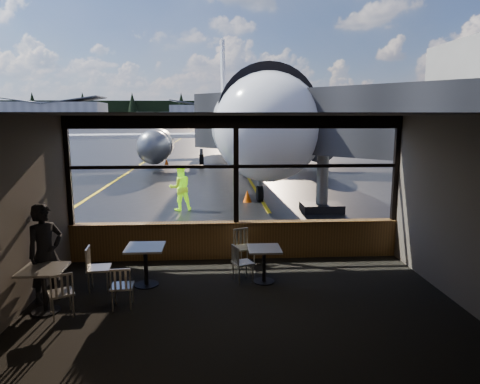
{
  "coord_description": "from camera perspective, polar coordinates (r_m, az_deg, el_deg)",
  "views": [
    {
      "loc": [
        -0.55,
        -10.19,
        3.44
      ],
      "look_at": [
        0.16,
        1.0,
        1.5
      ],
      "focal_mm": 32.0,
      "sensor_mm": 36.0,
      "label": 1
    }
  ],
  "objects": [
    {
      "name": "cafe_table_near",
      "position": [
        9.17,
        3.22,
        -9.71
      ],
      "size": [
        0.69,
        0.69,
        0.75
      ],
      "primitive_type": null,
      "color": "#9E9891",
      "rests_on": "carpet_floor"
    },
    {
      "name": "wall_left",
      "position": [
        8.16,
        -28.6,
        -3.38
      ],
      "size": [
        0.04,
        6.0,
        3.5
      ],
      "primitive_type": "cube",
      "color": "#524A42",
      "rests_on": "ground"
    },
    {
      "name": "mullion_right",
      "position": [
        11.21,
        20.09,
        2.86
      ],
      "size": [
        0.12,
        0.12,
        2.6
      ],
      "primitive_type": "cube",
      "color": "black",
      "rests_on": "ground"
    },
    {
      "name": "chair_left_s",
      "position": [
        8.28,
        -22.75,
        -12.36
      ],
      "size": [
        0.62,
        0.62,
        0.85
      ],
      "primitive_type": null,
      "rotation": [
        0.0,
        0.0,
        0.48
      ],
      "color": "#A9A499",
      "rests_on": "carpet_floor"
    },
    {
      "name": "fuel_tank_b",
      "position": [
        193.18,
        -9.54,
        9.57
      ],
      "size": [
        8.0,
        8.0,
        6.0
      ],
      "primitive_type": "cylinder",
      "color": "silver",
      "rests_on": "ground_plane"
    },
    {
      "name": "ground_crew",
      "position": [
        16.24,
        -7.99,
        0.57
      ],
      "size": [
        1.0,
        0.88,
        1.71
      ],
      "primitive_type": "imported",
      "rotation": [
        0.0,
        0.0,
        3.47
      ],
      "color": "#BFF219",
      "rests_on": "ground_plane"
    },
    {
      "name": "hangar_right",
      "position": [
        197.71,
        14.44,
        10.27
      ],
      "size": [
        50.0,
        20.0,
        12.0
      ],
      "primitive_type": null,
      "color": "silver",
      "rests_on": "ground_plane"
    },
    {
      "name": "chair_near_n",
      "position": [
        10.11,
        0.59,
        -7.45
      ],
      "size": [
        0.63,
        0.63,
        0.88
      ],
      "primitive_type": null,
      "rotation": [
        0.0,
        0.0,
        3.56
      ],
      "color": "#AFAB9E",
      "rests_on": "carpet_floor"
    },
    {
      "name": "window_transom",
      "position": [
        10.27,
        -0.54,
        3.44
      ],
      "size": [
        8.0,
        0.1,
        0.08
      ],
      "primitive_type": "cube",
      "color": "black",
      "rests_on": "ground"
    },
    {
      "name": "mullion_centre",
      "position": [
        10.28,
        -0.53,
        2.88
      ],
      "size": [
        0.12,
        0.12,
        2.6
      ],
      "primitive_type": "cube",
      "color": "black",
      "rests_on": "ground"
    },
    {
      "name": "wall_right",
      "position": [
        8.68,
        28.11,
        -2.6
      ],
      "size": [
        0.04,
        6.0,
        3.5
      ],
      "primitive_type": "cube",
      "color": "#524A42",
      "rests_on": "ground"
    },
    {
      "name": "cone_wing",
      "position": [
        31.42,
        -9.78,
        3.9
      ],
      "size": [
        0.39,
        0.39,
        0.54
      ],
      "primitive_type": "cone",
      "color": "orange",
      "rests_on": "ground_plane"
    },
    {
      "name": "jet_bridge",
      "position": [
        16.27,
        11.22,
        5.87
      ],
      "size": [
        8.9,
        10.88,
        4.75
      ],
      "primitive_type": null,
      "color": "#2D2E30",
      "rests_on": "ground_plane"
    },
    {
      "name": "wall_back",
      "position": [
        4.56,
        3.65,
        -12.02
      ],
      "size": [
        8.0,
        0.04,
        3.5
      ],
      "primitive_type": "cube",
      "color": "#524A42",
      "rests_on": "ground"
    },
    {
      "name": "cafe_table_left",
      "position": [
        8.57,
        -24.6,
        -11.83
      ],
      "size": [
        0.75,
        0.75,
        0.82
      ],
      "primitive_type": null,
      "color": "#9D9990",
      "rests_on": "carpet_floor"
    },
    {
      "name": "fuel_tank_a",
      "position": [
        194.44,
        -12.51,
        9.48
      ],
      "size": [
        8.0,
        8.0,
        6.0
      ],
      "primitive_type": "cylinder",
      "color": "silver",
      "rests_on": "ground_plane"
    },
    {
      "name": "window_sill",
      "position": [
        10.64,
        -0.52,
        -6.51
      ],
      "size": [
        8.0,
        0.28,
        0.9
      ],
      "primitive_type": "cube",
      "color": "brown",
      "rests_on": "ground"
    },
    {
      "name": "ground_plane",
      "position": [
        130.24,
        -3.42,
        8.3
      ],
      "size": [
        520.0,
        520.0,
        0.0
      ],
      "primitive_type": "plane",
      "color": "black",
      "rests_on": "ground"
    },
    {
      "name": "chair_mid_s",
      "position": [
        8.27,
        -15.41,
        -12.06
      ],
      "size": [
        0.47,
        0.47,
        0.82
      ],
      "primitive_type": null,
      "rotation": [
        0.0,
        0.0,
        0.06
      ],
      "color": "beige",
      "rests_on": "carpet_floor"
    },
    {
      "name": "airliner",
      "position": [
        30.17,
        -0.62,
        14.17
      ],
      "size": [
        32.26,
        38.33,
        11.45
      ],
      "primitive_type": null,
      "rotation": [
        0.0,
        0.0,
        0.03
      ],
      "color": "white",
      "rests_on": "ground_plane"
    },
    {
      "name": "treeline",
      "position": [
        220.21,
        -3.55,
        10.48
      ],
      "size": [
        360.0,
        3.0,
        12.0
      ],
      "primitive_type": "cube",
      "color": "black",
      "rests_on": "ground_plane"
    },
    {
      "name": "fuel_tank_c",
      "position": [
        192.43,
        -6.54,
        9.64
      ],
      "size": [
        8.0,
        8.0,
        6.0
      ],
      "primitive_type": "cylinder",
      "color": "silver",
      "rests_on": "ground_plane"
    },
    {
      "name": "carpet_floor",
      "position": [
        7.99,
        0.7,
        -15.62
      ],
      "size": [
        8.0,
        6.0,
        0.01
      ],
      "primitive_type": "cube",
      "color": "black",
      "rests_on": "ground"
    },
    {
      "name": "window_header",
      "position": [
        10.21,
        -0.55,
        9.3
      ],
      "size": [
        8.0,
        0.18,
        0.3
      ],
      "primitive_type": "cube",
      "color": "black",
      "rests_on": "ground"
    },
    {
      "name": "chair_mid_w",
      "position": [
        9.17,
        -18.28,
        -9.67
      ],
      "size": [
        0.55,
        0.55,
        0.92
      ],
      "primitive_type": null,
      "rotation": [
        0.0,
        0.0,
        -1.48
      ],
      "color": "beige",
      "rests_on": "carpet_floor"
    },
    {
      "name": "cone_nose",
      "position": [
        17.72,
        0.98,
        -0.55
      ],
      "size": [
        0.36,
        0.36,
        0.5
      ],
      "primitive_type": "cone",
      "color": "orange",
      "rests_on": "ground_plane"
    },
    {
      "name": "cafe_table_mid",
      "position": [
        9.18,
        -12.45,
        -9.62
      ],
      "size": [
        0.77,
        0.77,
        0.84
      ],
      "primitive_type": null,
      "color": "gray",
      "rests_on": "carpet_floor"
    },
    {
      "name": "chair_near_w",
      "position": [
        9.19,
        0.38,
        -9.48
      ],
      "size": [
        0.58,
        0.58,
        0.81
      ],
      "primitive_type": null,
      "rotation": [
        0.0,
        0.0,
        -1.2
      ],
      "color": "beige",
      "rests_on": "carpet_floor"
    },
    {
      "name": "hangar_left",
      "position": [
        202.49,
        -24.04,
        9.58
      ],
      "size": [
        45.0,
        18.0,
        11.0
      ],
      "primitive_type": null,
      "color": "silver",
      "rests_on": "ground_plane"
    },
    {
      "name": "ceiling",
      "position": [
        7.22,
        0.76,
        10.27
      ],
      "size": [
        8.0,
        6.0,
        0.04
      ],
      "primitive_type": "cube",
      "color": "#38332D",
      "rests_on": "ground"
    },
    {
      "name": "hangar_mid",
      "position": [
        195.2,
        -3.52,
        10.27
      ],
      "size": [
        38.0,
        15.0,
        10.0
      ],
      "primitive_type": null,
      "color": "silver",
      "rests_on": "ground_plane"
    },
    {
      "name": "mullion_left",
      "position": [
        10.82,
        -21.94,
        2.52
      ],
      "size": [
        0.12,
        0.12,
        2.6
      ],
      "primitive_type": "cube",
      "color": "black",
      "rests_on": "ground"
    },
    {
      "name": "passenger",
      "position": [
        8.86,
        -24.5,
        -7.46
      ],
      "size": [
        0.79,
        0.82,
        1.89
      ],
      "primitive_type": "imported",
      "rotation": [
        0.0,
        0.0,
        0.85
      ],
      "color": "black",
      "rests_on": "carpet_floor"
    }
  ]
}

